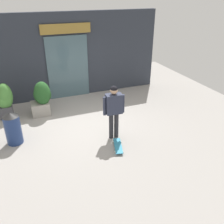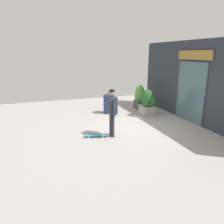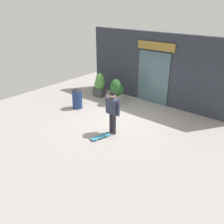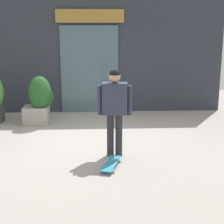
{
  "view_description": "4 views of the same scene",
  "coord_description": "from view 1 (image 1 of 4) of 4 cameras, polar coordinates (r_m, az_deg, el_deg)",
  "views": [
    {
      "loc": [
        -1.91,
        -6.79,
        4.01
      ],
      "look_at": [
        0.39,
        -1.0,
        0.85
      ],
      "focal_mm": 38.99,
      "sensor_mm": 36.0,
      "label": 1
    },
    {
      "loc": [
        6.8,
        -3.26,
        2.78
      ],
      "look_at": [
        0.39,
        -1.0,
        0.85
      ],
      "focal_mm": 33.36,
      "sensor_mm": 36.0,
      "label": 2
    },
    {
      "loc": [
        5.54,
        -7.16,
        4.53
      ],
      "look_at": [
        0.39,
        -1.0,
        0.85
      ],
      "focal_mm": 38.93,
      "sensor_mm": 36.0,
      "label": 3
    },
    {
      "loc": [
        0.07,
        -7.18,
        2.35
      ],
      "look_at": [
        0.39,
        -1.0,
        0.85
      ],
      "focal_mm": 55.0,
      "sensor_mm": 36.0,
      "label": 4
    }
  ],
  "objects": [
    {
      "name": "planter_box_right",
      "position": [
        8.85,
        -16.21,
        3.26
      ],
      "size": [
        0.75,
        0.68,
        1.23
      ],
      "color": "gray",
      "rests_on": "ground_plane"
    },
    {
      "name": "building_facade",
      "position": [
        9.99,
        -10.24,
        12.73
      ],
      "size": [
        7.49,
        0.31,
        3.29
      ],
      "color": "#2D333D",
      "rests_on": "ground_plane"
    },
    {
      "name": "trash_bin",
      "position": [
        7.46,
        -22.24,
        -3.51
      ],
      "size": [
        0.46,
        0.46,
        0.97
      ],
      "color": "navy",
      "rests_on": "ground_plane"
    },
    {
      "name": "skateboard",
      "position": [
        6.92,
        1.41,
        -7.94
      ],
      "size": [
        0.41,
        0.78,
        0.08
      ],
      "rotation": [
        0.0,
        0.0,
        -1.86
      ],
      "color": "teal",
      "rests_on": "ground_plane"
    },
    {
      "name": "ground_plane",
      "position": [
        8.12,
        -5.14,
        -2.86
      ],
      "size": [
        12.0,
        12.0,
        0.0
      ],
      "primitive_type": "plane",
      "color": "#9E9993"
    },
    {
      "name": "skateboarder",
      "position": [
        6.92,
        0.43,
        1.19
      ],
      "size": [
        0.64,
        0.29,
        1.65
      ],
      "rotation": [
        0.0,
        0.0,
        -1.64
      ],
      "color": "#28282D",
      "rests_on": "ground_plane"
    },
    {
      "name": "planter_box_left",
      "position": [
        9.01,
        -23.91,
        2.32
      ],
      "size": [
        0.67,
        0.56,
        1.25
      ],
      "color": "#47474C",
      "rests_on": "ground_plane"
    }
  ]
}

